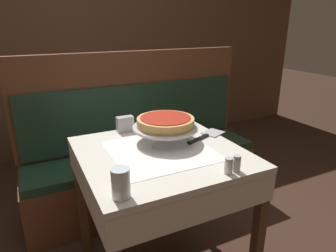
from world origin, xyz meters
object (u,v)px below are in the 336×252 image
object	(u,v)px
pizza_pan_stand	(166,128)
napkin_holder	(125,124)
dining_table_front	(161,169)
salt_shaker	(229,166)
pepper_shaker	(237,163)
condiment_caddy	(91,86)
pizza_server	(206,136)
booth_bench	(143,162)
water_glass_near	(121,183)
dining_table_rear	(85,105)
deep_dish_pizza	(166,122)

from	to	relation	value
pizza_pan_stand	napkin_holder	world-z (taller)	napkin_holder
dining_table_front	salt_shaker	xyz separation A→B (m)	(0.16, -0.35, 0.14)
dining_table_front	salt_shaker	bearing A→B (deg)	-64.98
pepper_shaker	condiment_caddy	distance (m)	2.01
pizza_server	salt_shaker	world-z (taller)	salt_shaker
pizza_pan_stand	condiment_caddy	bearing A→B (deg)	92.54
pizza_pan_stand	pepper_shaker	bearing A→B (deg)	-74.13
salt_shaker	pepper_shaker	bearing A→B (deg)	0.00
booth_bench	water_glass_near	distance (m)	1.26
salt_shaker	water_glass_near	bearing A→B (deg)	177.24
dining_table_rear	napkin_holder	xyz separation A→B (m)	(0.01, -1.19, 0.17)
salt_shaker	condiment_caddy	distance (m)	2.01
napkin_holder	booth_bench	bearing A→B (deg)	55.66
pizza_pan_stand	pizza_server	xyz separation A→B (m)	(0.24, -0.04, -0.07)
pizza_server	dining_table_rear	bearing A→B (deg)	105.25
dining_table_rear	napkin_holder	world-z (taller)	napkin_holder
booth_bench	napkin_holder	xyz separation A→B (m)	(-0.25, -0.37, 0.47)
water_glass_near	pizza_server	bearing A→B (deg)	31.76
condiment_caddy	pizza_pan_stand	bearing A→B (deg)	-87.46
water_glass_near	dining_table_rear	bearing A→B (deg)	82.90
dining_table_front	napkin_holder	world-z (taller)	napkin_holder
salt_shaker	pizza_pan_stand	bearing A→B (deg)	100.56
deep_dish_pizza	dining_table_rear	bearing A→B (deg)	96.33
pizza_pan_stand	deep_dish_pizza	distance (m)	0.04
deep_dish_pizza	water_glass_near	world-z (taller)	deep_dish_pizza
dining_table_front	dining_table_rear	xyz separation A→B (m)	(-0.08, 1.55, -0.02)
booth_bench	water_glass_near	xyz separation A→B (m)	(-0.49, -1.05, 0.48)
booth_bench	salt_shaker	world-z (taller)	booth_bench
dining_table_front	napkin_holder	xyz separation A→B (m)	(-0.07, 0.36, 0.15)
pizza_pan_stand	napkin_holder	xyz separation A→B (m)	(-0.15, 0.26, -0.03)
pizza_server	pepper_shaker	xyz separation A→B (m)	(-0.11, -0.42, 0.03)
booth_bench	pizza_pan_stand	size ratio (longest dim) A/B	4.96
condiment_caddy	napkin_holder	bearing A→B (deg)	-93.54
dining_table_front	water_glass_near	bearing A→B (deg)	-133.81
dining_table_front	water_glass_near	world-z (taller)	water_glass_near
condiment_caddy	water_glass_near	bearing A→B (deg)	-99.31
dining_table_front	napkin_holder	size ratio (longest dim) A/B	8.09
deep_dish_pizza	booth_bench	bearing A→B (deg)	80.77
deep_dish_pizza	condiment_caddy	distance (m)	1.55
water_glass_near	condiment_caddy	bearing A→B (deg)	80.69
napkin_holder	condiment_caddy	world-z (taller)	condiment_caddy
pepper_shaker	condiment_caddy	bearing A→B (deg)	95.64
salt_shaker	condiment_caddy	world-z (taller)	condiment_caddy
dining_table_rear	salt_shaker	size ratio (longest dim) A/B	10.83
pizza_pan_stand	deep_dish_pizza	xyz separation A→B (m)	(-0.00, 0.00, 0.04)
napkin_holder	pizza_pan_stand	bearing A→B (deg)	-59.78
pizza_pan_stand	pepper_shaker	world-z (taller)	pizza_pan_stand
dining_table_front	deep_dish_pizza	size ratio (longest dim) A/B	2.59
water_glass_near	pepper_shaker	world-z (taller)	water_glass_near
booth_bench	deep_dish_pizza	size ratio (longest dim) A/B	5.74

